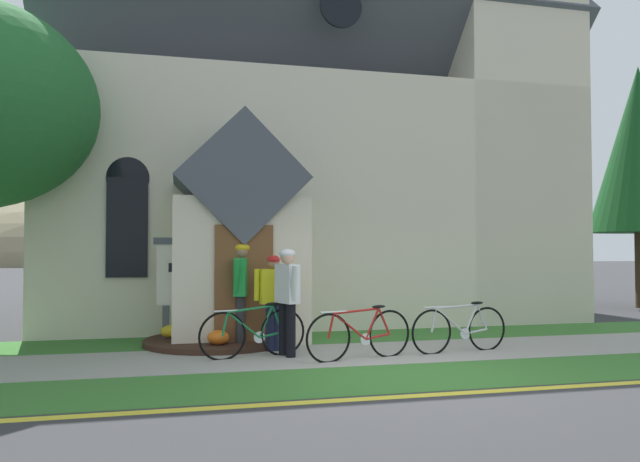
% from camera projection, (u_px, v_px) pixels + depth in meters
% --- Properties ---
extents(ground, '(140.00, 140.00, 0.00)m').
position_uv_depth(ground, '(335.00, 335.00, 11.71)').
color(ground, '#333335').
extents(sidewalk_slab, '(32.00, 2.03, 0.01)m').
position_uv_depth(sidewalk_slab, '(384.00, 352.00, 9.63)').
color(sidewalk_slab, '#99968E').
rests_on(sidewalk_slab, ground).
extents(grass_verge, '(32.00, 1.64, 0.01)m').
position_uv_depth(grass_verge, '(431.00, 376.00, 7.84)').
color(grass_verge, '#38722D').
rests_on(grass_verge, ground).
extents(church_lawn, '(24.00, 1.64, 0.01)m').
position_uv_depth(church_lawn, '(352.00, 337.00, 11.41)').
color(church_lawn, '#38722D').
rests_on(church_lawn, ground).
extents(curb_paint_stripe, '(28.00, 0.16, 0.01)m').
position_uv_depth(curb_paint_stripe, '(466.00, 393.00, 6.90)').
color(curb_paint_stripe, yellow).
rests_on(curb_paint_stripe, ground).
extents(church_building, '(12.56, 10.94, 14.99)m').
position_uv_depth(church_building, '(316.00, 125.00, 16.56)').
color(church_building, beige).
rests_on(church_building, ground).
extents(church_sign, '(2.20, 0.21, 1.89)m').
position_uv_depth(church_sign, '(216.00, 274.00, 10.78)').
color(church_sign, '#474C56').
rests_on(church_sign, ground).
extents(flower_bed, '(2.53, 2.53, 0.34)m').
position_uv_depth(flower_bed, '(215.00, 339.00, 10.54)').
color(flower_bed, '#382319').
rests_on(flower_bed, ground).
extents(bicycle_white, '(1.80, 0.31, 0.83)m').
position_uv_depth(bicycle_white, '(460.00, 329.00, 9.68)').
color(bicycle_white, black).
rests_on(bicycle_white, ground).
extents(bicycle_yellow, '(1.78, 0.46, 0.83)m').
position_uv_depth(bicycle_yellow, '(360.00, 334.00, 9.03)').
color(bicycle_yellow, black).
rests_on(bicycle_yellow, ground).
extents(bicycle_orange, '(1.71, 0.43, 0.86)m').
position_uv_depth(bicycle_orange, '(254.00, 332.00, 9.22)').
color(bicycle_orange, black).
rests_on(bicycle_orange, ground).
extents(cyclist_in_blue_jersey, '(0.35, 0.73, 1.69)m').
position_uv_depth(cyclist_in_blue_jersey, '(287.00, 293.00, 9.30)').
color(cyclist_in_blue_jersey, black).
rests_on(cyclist_in_blue_jersey, ground).
extents(cyclist_in_white_jersey, '(0.34, 0.79, 1.79)m').
position_uv_depth(cyclist_in_white_jersey, '(242.00, 285.00, 10.18)').
color(cyclist_in_white_jersey, '#2D2D33').
rests_on(cyclist_in_white_jersey, ground).
extents(cyclist_in_orange_jersey, '(0.64, 0.27, 1.58)m').
position_uv_depth(cyclist_in_orange_jersey, '(273.00, 296.00, 9.79)').
color(cyclist_in_orange_jersey, '#191E38').
rests_on(cyclist_in_orange_jersey, ground).
extents(roadside_conifer, '(2.90, 2.90, 7.09)m').
position_uv_depth(roadside_conifer, '(639.00, 150.00, 17.37)').
color(roadside_conifer, '#3D2D1E').
rests_on(roadside_conifer, ground).
extents(distant_hill, '(83.25, 52.64, 21.98)m').
position_uv_depth(distant_hill, '(179.00, 262.00, 85.48)').
color(distant_hill, '#847A5B').
rests_on(distant_hill, ground).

